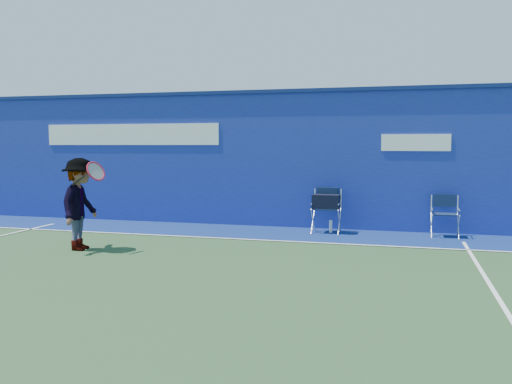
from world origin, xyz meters
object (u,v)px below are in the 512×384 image
(water_bottle, at_px, (331,226))
(directors_chair_right, at_px, (445,224))
(tennis_player, at_px, (80,204))
(directors_chair_left, at_px, (326,214))

(water_bottle, bearing_deg, directors_chair_right, 1.18)
(tennis_player, bearing_deg, directors_chair_left, 37.09)
(directors_chair_right, relative_size, water_bottle, 3.18)
(directors_chair_left, distance_m, water_bottle, 0.29)
(directors_chair_right, xyz_separation_m, tennis_player, (-6.31, -3.07, 0.55))
(water_bottle, relative_size, tennis_player, 0.16)
(water_bottle, bearing_deg, tennis_player, -143.14)
(water_bottle, distance_m, tennis_player, 5.08)
(water_bottle, xyz_separation_m, tennis_player, (-4.03, -3.02, 0.68))
(directors_chair_left, distance_m, directors_chair_right, 2.38)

